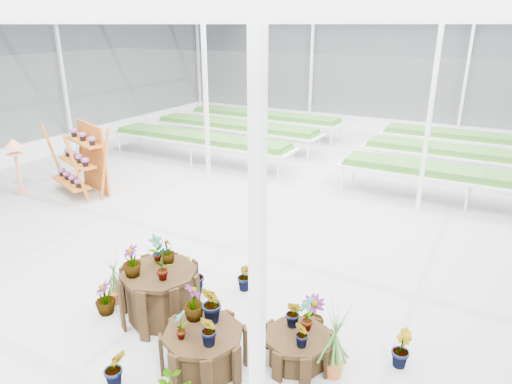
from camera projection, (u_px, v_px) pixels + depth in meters
The scene contains 10 objects.
ground_plane at pixel (220, 252), 8.94m from camera, with size 24.00×24.00×0.00m, color gray.
greenhouse_shell at pixel (217, 140), 8.16m from camera, with size 18.00×24.00×4.50m, color white, non-canonical shape.
steel_frame at pixel (217, 140), 8.16m from camera, with size 18.00×24.00×4.50m, color silver, non-canonical shape.
nursery_benches at pixel (341, 149), 14.72m from camera, with size 16.00×7.00×0.84m, color silver, non-canonical shape.
plinth_tall at pixel (161, 294), 6.82m from camera, with size 1.17×1.17×0.80m, color black.
plinth_mid at pixel (204, 350), 5.83m from camera, with size 1.07×1.07×0.56m, color black.
plinth_low at pixel (298, 348), 5.98m from camera, with size 0.92×0.92×0.41m, color black.
shelf_rack at pixel (79, 160), 11.77m from camera, with size 1.70×0.90×1.80m, color #AB5517, non-canonical shape.
bird_table at pixel (17, 167), 11.76m from camera, with size 0.35×0.35×1.49m, color tan, non-canonical shape.
nursery_plants at pixel (216, 309), 6.28m from camera, with size 4.65×2.97×1.33m.
Camera 1 is at (4.45, -6.66, 4.20)m, focal length 32.00 mm.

